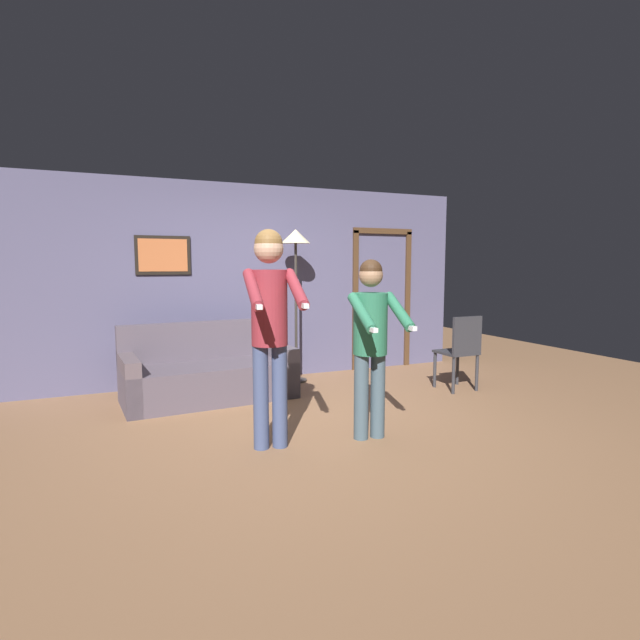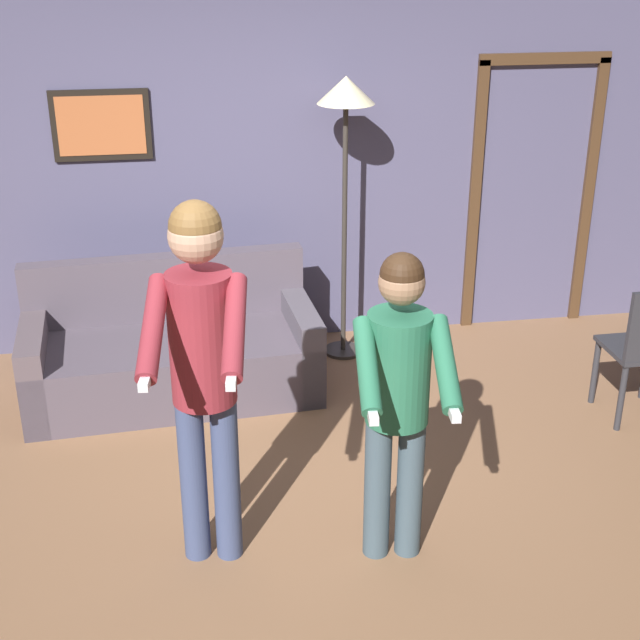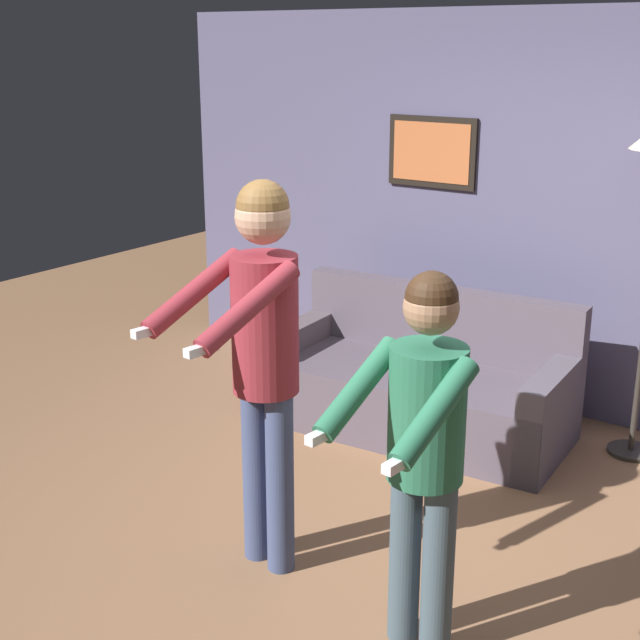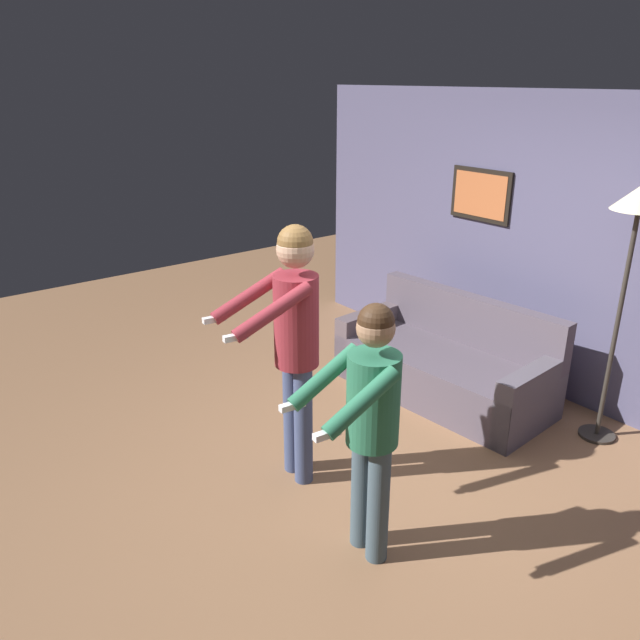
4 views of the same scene
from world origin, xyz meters
name	(u,v)px [view 2 (image 2 of 4)]	position (x,y,z in m)	size (l,w,h in m)	color
ground_plane	(306,510)	(0.00, 0.00, 0.00)	(12.00, 12.00, 0.00)	#8B6243
back_wall_assembly	(262,170)	(0.02, 2.29, 1.30)	(6.40, 0.10, 2.60)	#53506F
couch	(172,354)	(-0.69, 1.48, 0.28)	(1.96, 0.98, 0.87)	#554A56
torchiere_lamp	(346,118)	(0.55, 1.90, 1.73)	(0.39, 0.39, 2.00)	#332D28
person_standing_left	(202,353)	(-0.51, -0.31, 1.13)	(0.50, 0.75, 1.84)	#3E4B73
person_standing_right	(398,386)	(0.37, -0.43, 0.95)	(0.47, 0.66, 1.60)	#40535F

